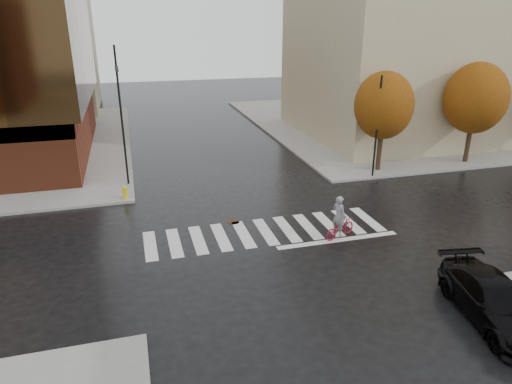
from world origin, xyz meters
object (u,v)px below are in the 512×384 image
traffic_light_nw (120,106)px  traffic_light_ne (378,122)px  fire_hydrant (125,192)px  cyclist (340,223)px  sedan (494,301)px

traffic_light_nw → traffic_light_ne: 15.59m
traffic_light_ne → fire_hydrant: traffic_light_ne is taller
cyclist → traffic_light_nw: size_ratio=0.25×
sedan → cyclist: bearing=117.4°
traffic_light_nw → traffic_light_ne: (15.30, -2.70, -1.24)m
cyclist → fire_hydrant: (-9.67, 7.50, -0.15)m
sedan → fire_hydrant: 18.97m
cyclist → traffic_light_ne: traffic_light_ne is taller
sedan → traffic_light_nw: traffic_light_nw is taller
cyclist → fire_hydrant: cyclist is taller
sedan → fire_hydrant: (-12.00, 14.69, -0.17)m
traffic_light_nw → traffic_light_ne: size_ratio=1.29×
sedan → traffic_light_ne: size_ratio=0.79×
traffic_light_nw → fire_hydrant: 5.04m
cyclist → traffic_light_ne: 9.81m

